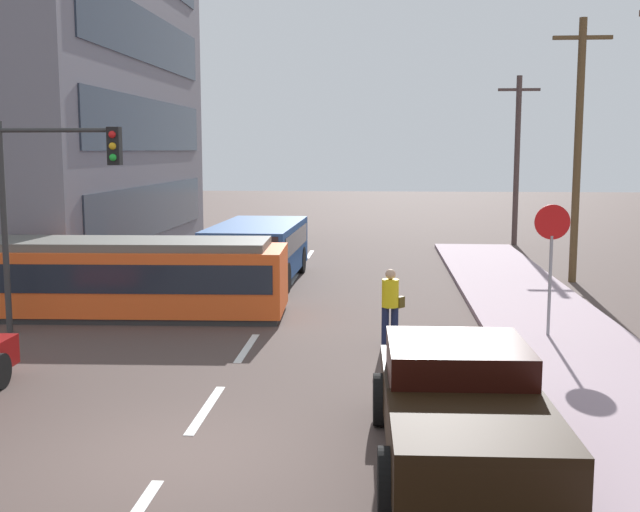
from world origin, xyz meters
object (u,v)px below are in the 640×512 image
object	(u,v)px
pickup_truck_parked	(461,406)
parked_sedan_mid	(128,267)
pedestrian_crossing	(391,303)
stop_sign	(552,242)
city_bus	(258,248)
utility_pole_far	(517,157)
traffic_light_mast	(51,186)
utility_pole_mid	(578,147)
streetcar_tram	(120,276)

from	to	relation	value
pickup_truck_parked	parked_sedan_mid	distance (m)	15.67
pedestrian_crossing	pickup_truck_parked	world-z (taller)	pedestrian_crossing
pedestrian_crossing	parked_sedan_mid	bearing A→B (deg)	139.99
stop_sign	city_bus	bearing A→B (deg)	135.89
city_bus	utility_pole_far	distance (m)	14.75
stop_sign	utility_pole_far	world-z (taller)	utility_pole_far
pedestrian_crossing	parked_sedan_mid	size ratio (longest dim) A/B	0.40
parked_sedan_mid	traffic_light_mast	bearing A→B (deg)	-87.34
pickup_truck_parked	utility_pole_mid	distance (m)	16.29
streetcar_tram	utility_pole_far	distance (m)	20.50
streetcar_tram	traffic_light_mast	world-z (taller)	traffic_light_mast
parked_sedan_mid	utility_pole_mid	world-z (taller)	utility_pole_mid
parked_sedan_mid	utility_pole_far	bearing A→B (deg)	41.30
parked_sedan_mid	utility_pole_far	world-z (taller)	utility_pole_far
streetcar_tram	pickup_truck_parked	world-z (taller)	streetcar_tram
streetcar_tram	pedestrian_crossing	size ratio (longest dim) A/B	5.07
utility_pole_far	pedestrian_crossing	bearing A→B (deg)	-107.13
city_bus	pickup_truck_parked	distance (m)	15.21
city_bus	stop_sign	xyz separation A→B (m)	(7.59, -7.36, 1.12)
parked_sedan_mid	utility_pole_far	size ratio (longest dim) A/B	0.57
streetcar_tram	city_bus	bearing A→B (deg)	63.11
traffic_light_mast	stop_sign	bearing A→B (deg)	0.38
streetcar_tram	pedestrian_crossing	bearing A→B (deg)	-21.40
pickup_truck_parked	stop_sign	xyz separation A→B (m)	(2.62, 7.02, 1.40)
streetcar_tram	pickup_truck_parked	distance (m)	11.85
pickup_truck_parked	traffic_light_mast	xyz separation A→B (m)	(-8.47, 6.94, 2.59)
stop_sign	streetcar_tram	bearing A→B (deg)	168.92
stop_sign	utility_pole_mid	bearing A→B (deg)	73.14
streetcar_tram	city_bus	size ratio (longest dim) A/B	1.40
pedestrian_crossing	utility_pole_mid	distance (m)	11.06
utility_pole_mid	pedestrian_crossing	bearing A→B (deg)	-124.15
city_bus	traffic_light_mast	bearing A→B (deg)	-115.28
streetcar_tram	pickup_truck_parked	xyz separation A→B (m)	(7.67, -9.03, -0.20)
pickup_truck_parked	utility_pole_mid	world-z (taller)	utility_pole_mid
pedestrian_crossing	traffic_light_mast	distance (m)	8.03
streetcar_tram	utility_pole_far	size ratio (longest dim) A/B	1.15
pedestrian_crossing	parked_sedan_mid	xyz separation A→B (m)	(-7.90, 6.64, -0.32)
pickup_truck_parked	traffic_light_mast	world-z (taller)	traffic_light_mast
streetcar_tram	city_bus	world-z (taller)	streetcar_tram
parked_sedan_mid	stop_sign	size ratio (longest dim) A/B	1.46
traffic_light_mast	utility_pole_far	bearing A→B (deg)	53.47
city_bus	pickup_truck_parked	xyz separation A→B (m)	(4.96, -14.37, -0.28)
pickup_truck_parked	utility_pole_far	bearing A→B (deg)	78.92
city_bus	parked_sedan_mid	bearing A→B (deg)	-160.02
streetcar_tram	parked_sedan_mid	xyz separation A→B (m)	(-1.08, 3.96, -0.38)
streetcar_tram	traffic_light_mast	size ratio (longest dim) A/B	1.76
city_bus	traffic_light_mast	size ratio (longest dim) A/B	1.25
stop_sign	pedestrian_crossing	bearing A→B (deg)	-169.29
utility_pole_mid	utility_pole_far	world-z (taller)	utility_pole_mid
city_bus	utility_pole_mid	bearing A→B (deg)	4.05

